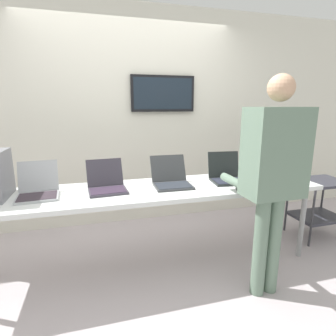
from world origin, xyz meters
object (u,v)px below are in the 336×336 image
Objects in this scene: laptop_station_0 at (38,189)px; storage_cart at (319,199)px; laptop_station_2 at (171,179)px; person at (273,169)px; laptop_station_4 at (274,172)px; workbench at (149,194)px; laptop_station_3 at (227,175)px; coffee_mug at (241,185)px; laptop_station_1 at (107,184)px.

laptop_station_0 reaches higher than storage_cart.
laptop_station_0 is 1.00× the size of laptop_station_2.
laptop_station_2 is 0.93m from person.
workbench is at bearing -178.06° from laptop_station_4.
workbench is 8.14× the size of laptop_station_2.
laptop_station_4 is at bearing -0.52° from laptop_station_2.
laptop_station_3 is (1.73, 0.00, 0.00)m from laptop_station_0.
coffee_mug is (-0.56, -0.30, -0.01)m from laptop_station_4.
workbench is 0.94m from laptop_station_0.
coffee_mug is at bearing -28.70° from laptop_station_2.
laptop_station_3 is at bearing -0.65° from laptop_station_2.
laptop_station_1 is 0.57× the size of storage_cart.
person reaches higher than laptop_station_1.
laptop_station_2 is 4.32× the size of coffee_mug.
laptop_station_3 is at bearing 86.95° from coffee_mug.
storage_cart is (2.38, 0.02, -0.38)m from laptop_station_1.
laptop_station_3 is at bearing 179.61° from laptop_station_4.
laptop_station_3 reaches higher than workbench.
laptop_station_0 is 2.27m from laptop_station_4.
laptop_station_0 is at bearing -179.96° from laptop_station_3.
laptop_station_4 reaches higher than laptop_station_1.
laptop_station_4 is 0.62× the size of storage_cart.
workbench is at bearing 143.03° from person.
laptop_station_1 is at bearing 171.35° from workbench.
workbench is at bearing -8.65° from laptop_station_1.
workbench is at bearing -176.48° from laptop_station_3.
laptop_station_1 is at bearing 150.47° from person.
person is (-0.52, -0.67, 0.22)m from laptop_station_4.
storage_cart is at bearing 30.70° from person.
laptop_station_2 is at bearing -0.08° from laptop_station_1.
laptop_station_1 is 1.08× the size of laptop_station_3.
laptop_station_1 is at bearing 165.14° from coffee_mug.
laptop_station_1 reaches higher than coffee_mug.
laptop_station_2 is at bearing 13.85° from workbench.
laptop_station_1 is at bearing 179.92° from laptop_station_2.
laptop_station_0 reaches higher than workbench.
laptop_station_0 is at bearing 159.14° from person.
laptop_station_4 reaches higher than workbench.
workbench is 0.83m from coffee_mug.
laptop_station_1 is 4.20× the size of coffee_mug.
laptop_station_0 is at bearing -179.12° from laptop_station_1.
laptop_station_1 is (0.56, 0.01, -0.00)m from laptop_station_0.
laptop_station_2 is 0.58× the size of storage_cart.
person reaches higher than workbench.
laptop_station_0 is 0.58× the size of storage_cart.
laptop_station_3 is 0.52× the size of storage_cart.
laptop_station_2 is at bearing 179.48° from laptop_station_4.
storage_cart is (0.67, 0.04, -0.38)m from laptop_station_4.
coffee_mug is (1.71, -0.30, -0.02)m from laptop_station_0.
person is at bearing -83.57° from coffee_mug.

